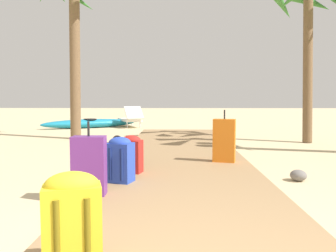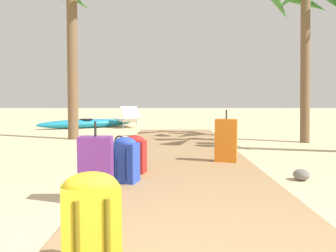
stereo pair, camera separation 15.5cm
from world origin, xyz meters
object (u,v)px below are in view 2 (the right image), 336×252
Objects in this scene: backpack_red at (135,153)px; palm_tree_far_left at (69,0)px; kayak at (86,124)px; palm_tree_far_right at (306,11)px; suitcase_purple at (96,166)px; lounge_chair at (127,118)px; suitcase_orange at (226,140)px; backpack_blue at (125,158)px; duffel_bag_black at (119,153)px; backpack_yellow at (91,220)px.

backpack_red is 0.11× the size of palm_tree_far_left.
palm_tree_far_left reaches higher than backpack_red.
palm_tree_far_left reaches higher than kayak.
palm_tree_far_right is 7.97m from kayak.
kayak is at bearing 148.12° from palm_tree_far_right.
lounge_chair is at bearing 94.51° from suitcase_purple.
suitcase_orange reaches higher than suitcase_purple.
palm_tree_far_right reaches higher than backpack_blue.
suitcase_orange is at bearing -72.07° from lounge_chair.
duffel_bag_black is 7.65m from kayak.
palm_tree_far_left is (-2.07, 7.39, 3.17)m from backpack_yellow.
palm_tree_far_left is (-2.00, 5.14, 3.20)m from backpack_blue.
palm_tree_far_left is at bearing -105.34° from lounge_chair.
backpack_blue is 6.63m from palm_tree_far_right.
duffel_bag_black is 1.74m from suitcase_purple.
palm_tree_far_right is at bearing 51.63° from suitcase_purple.
lounge_chair reaches higher than kayak.
duffel_bag_black is 0.69× the size of suitcase_purple.
kayak is at bearing 118.35° from suitcase_orange.
palm_tree_far_left is 1.12× the size of palm_tree_far_right.
palm_tree_far_right is (5.86, -0.54, -0.40)m from palm_tree_far_left.
duffel_bag_black is (-0.29, 0.62, -0.10)m from backpack_red.
suitcase_orange is 0.49× the size of lounge_chair.
backpack_red is at bearing -82.80° from lounge_chair.
backpack_blue is at bearing -97.55° from backpack_red.
lounge_chair is at bearing 97.20° from backpack_red.
duffel_bag_black is at bearing -73.44° from kayak.
suitcase_orange is 0.18× the size of palm_tree_far_left.
backpack_red is at bearing -64.93° from duffel_bag_black.
lounge_chair is at bearing 95.40° from backpack_yellow.
backpack_blue is 0.14× the size of palm_tree_far_right.
backpack_red is at bearing -133.07° from palm_tree_far_right.
palm_tree_far_left reaches higher than duffel_bag_black.
suitcase_orange reaches higher than backpack_blue.
palm_tree_far_right is at bearing 40.08° from duffel_bag_black.
suitcase_purple reaches higher than lounge_chair.
backpack_blue is 0.12× the size of palm_tree_far_left.
backpack_red is 0.62× the size of suitcase_orange.
backpack_blue reaches higher than backpack_red.
suitcase_orange reaches higher than backpack_red.
backpack_red is at bearing -65.80° from palm_tree_far_left.
palm_tree_far_left is at bearing 114.07° from duffel_bag_black.
backpack_yellow is at bearing -84.60° from lounge_chair.
backpack_yellow is at bearing -74.37° from palm_tree_far_left.
kayak is at bearing -165.97° from lounge_chair.
palm_tree_far_left is at bearing 105.63° from backpack_yellow.
backpack_red is 0.95× the size of duffel_bag_black.
lounge_chair is (-1.05, 8.31, -0.02)m from backpack_red.
suitcase_purple is 0.17× the size of palm_tree_far_left.
backpack_blue is at bearing 67.99° from suitcase_purple.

